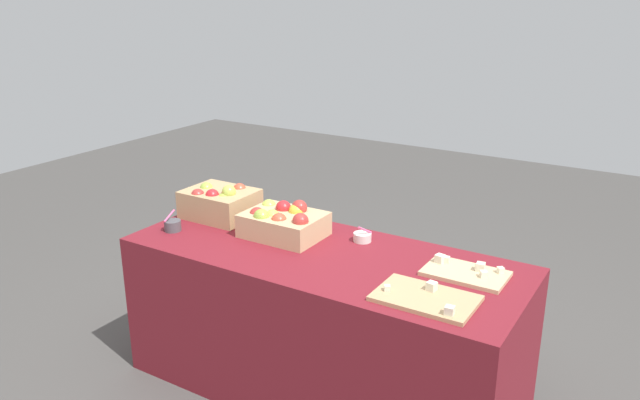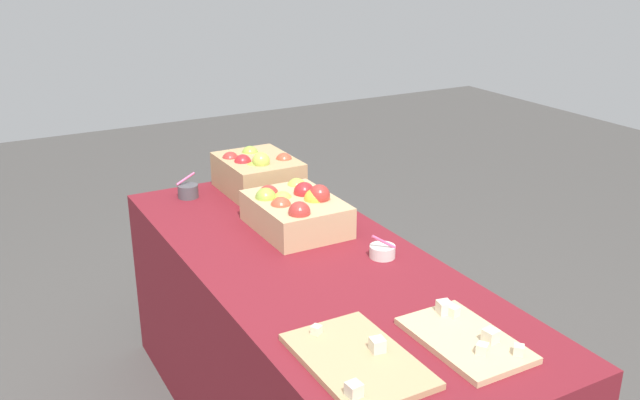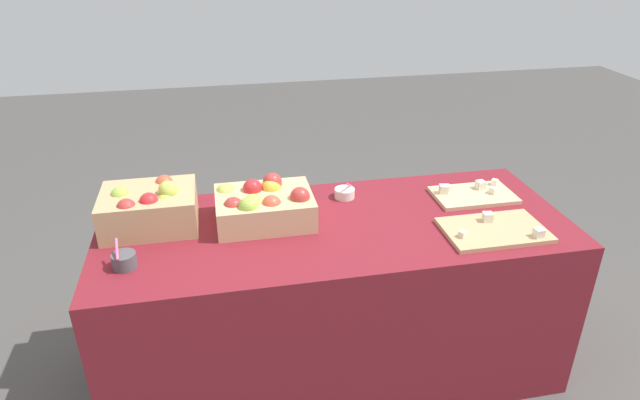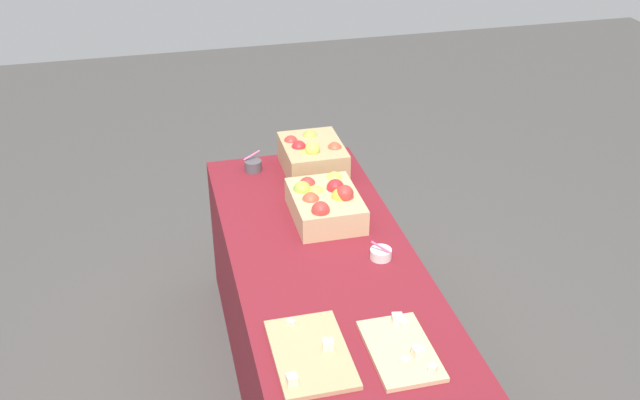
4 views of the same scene
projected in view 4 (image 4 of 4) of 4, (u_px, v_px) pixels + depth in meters
name	position (u px, v px, depth m)	size (l,w,h in m)	color
ground_plane	(322.00, 385.00, 3.42)	(10.00, 10.00, 0.00)	#474442
table	(322.00, 323.00, 3.23)	(1.90, 0.76, 0.74)	maroon
apple_crate_left	(312.00, 156.00, 3.65)	(0.37, 0.29, 0.20)	tan
apple_crate_middle	(325.00, 203.00, 3.27)	(0.39, 0.29, 0.17)	tan
cutting_board_front	(311.00, 354.00, 2.50)	(0.40, 0.26, 0.05)	tan
cutting_board_back	(402.00, 349.00, 2.52)	(0.35, 0.22, 0.06)	#D1B284
sample_bowl_near	(381.00, 254.00, 3.01)	(0.09, 0.09, 0.09)	silver
sample_bowl_mid	(253.00, 166.00, 3.67)	(0.09, 0.09, 0.10)	#4C4C51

